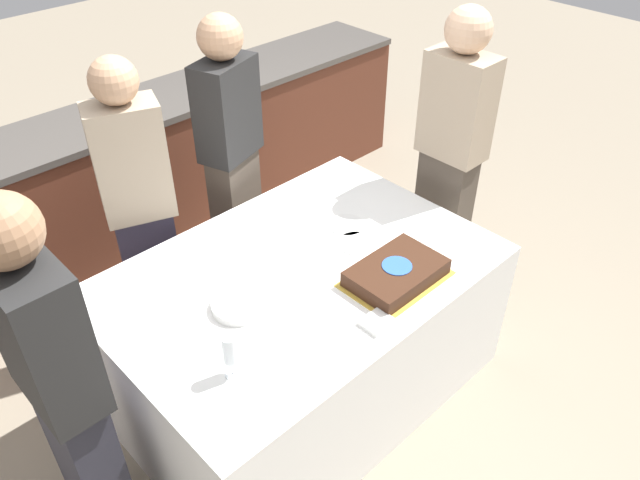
# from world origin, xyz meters

# --- Properties ---
(ground_plane) EXTENTS (14.00, 14.00, 0.00)m
(ground_plane) POSITION_xyz_m (0.00, 0.00, 0.00)
(ground_plane) COLOR gray
(back_counter) EXTENTS (4.40, 0.58, 0.92)m
(back_counter) POSITION_xyz_m (0.00, 1.67, 0.46)
(back_counter) COLOR #5B2D1E
(back_counter) RESTS_ON ground_plane
(dining_table) EXTENTS (1.73, 1.19, 0.75)m
(dining_table) POSITION_xyz_m (0.00, 0.00, 0.38)
(dining_table) COLOR white
(dining_table) RESTS_ON ground_plane
(cake) EXTENTS (0.45, 0.32, 0.08)m
(cake) POSITION_xyz_m (0.26, -0.34, 0.79)
(cake) COLOR gold
(cake) RESTS_ON dining_table
(plate_stack) EXTENTS (0.23, 0.23, 0.04)m
(plate_stack) POSITION_xyz_m (-0.34, -0.01, 0.77)
(plate_stack) COLOR white
(plate_stack) RESTS_ON dining_table
(wine_glass) EXTENTS (0.06, 0.06, 0.20)m
(wine_glass) POSITION_xyz_m (-0.58, -0.28, 0.88)
(wine_glass) COLOR white
(wine_glass) RESTS_ON dining_table
(side_plate_near_cake) EXTENTS (0.18, 0.18, 0.00)m
(side_plate_near_cake) POSITION_xyz_m (0.33, -0.05, 0.76)
(side_plate_near_cake) COLOR white
(side_plate_near_cake) RESTS_ON dining_table
(side_plate_right_edge) EXTENTS (0.18, 0.18, 0.00)m
(side_plate_right_edge) POSITION_xyz_m (0.40, 0.09, 0.76)
(side_plate_right_edge) COLOR white
(side_plate_right_edge) RESTS_ON dining_table
(utensil_pile) EXTENTS (0.12, 0.11, 0.02)m
(utensil_pile) POSITION_xyz_m (0.00, -0.47, 0.76)
(utensil_pile) COLOR white
(utensil_pile) RESTS_ON dining_table
(person_cutting_cake) EXTENTS (0.37, 0.29, 1.65)m
(person_cutting_cake) POSITION_xyz_m (0.26, 0.82, 0.88)
(person_cutting_cake) COLOR #4C4238
(person_cutting_cake) RESTS_ON ground_plane
(person_seated_left) EXTENTS (0.23, 0.39, 1.63)m
(person_seated_left) POSITION_xyz_m (-1.08, 0.00, 0.86)
(person_seated_left) COLOR #282833
(person_seated_left) RESTS_ON ground_plane
(person_seated_right) EXTENTS (0.23, 0.34, 1.69)m
(person_seated_right) POSITION_xyz_m (1.08, 0.00, 0.90)
(person_seated_right) COLOR #4C4238
(person_seated_right) RESTS_ON ground_plane
(person_standing_back) EXTENTS (0.38, 0.30, 1.59)m
(person_standing_back) POSITION_xyz_m (-0.30, 0.82, 0.84)
(person_standing_back) COLOR #383347
(person_standing_back) RESTS_ON ground_plane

